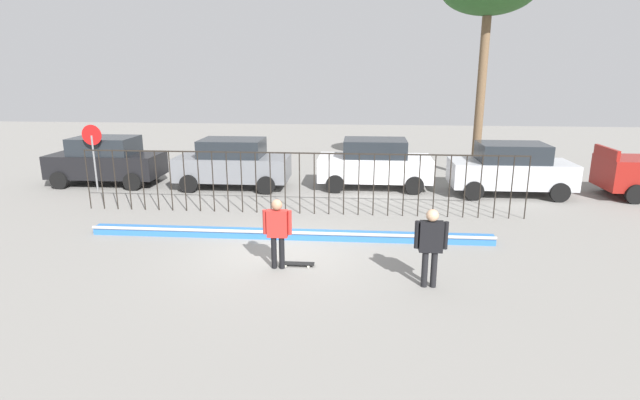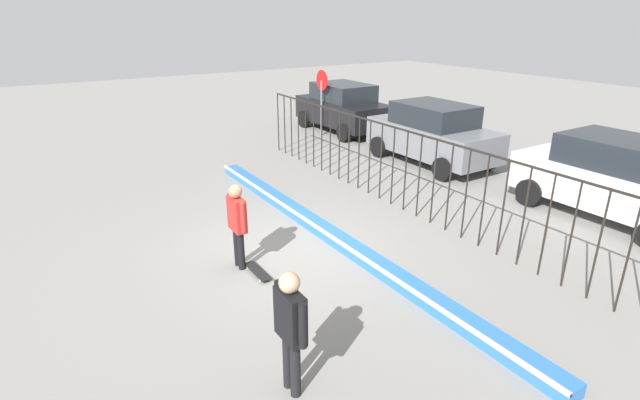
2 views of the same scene
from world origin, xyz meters
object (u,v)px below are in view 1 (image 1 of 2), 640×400
object	(u,v)px
camera_operator	(431,241)
parked_car_silver	(511,169)
parked_car_white	(374,163)
skateboarder	(277,228)
parked_car_black	(106,160)
parked_car_gray	(233,163)
stop_sign	(93,148)
skateboard	(297,264)

from	to	relation	value
camera_operator	parked_car_silver	distance (m)	9.31
parked_car_white	parked_car_silver	bearing A→B (deg)	-5.84
skateboarder	parked_car_black	distance (m)	11.55
camera_operator	parked_car_gray	world-z (taller)	parked_car_gray
skateboarder	stop_sign	xyz separation A→B (m)	(-8.14, 7.00, 0.62)
parked_car_gray	skateboarder	bearing A→B (deg)	-68.33
parked_car_white	stop_sign	size ratio (longest dim) A/B	1.72
stop_sign	parked_car_black	bearing A→B (deg)	96.18
camera_operator	parked_car_gray	size ratio (longest dim) A/B	0.40
parked_car_silver	camera_operator	bearing A→B (deg)	-114.47
parked_car_silver	stop_sign	world-z (taller)	stop_sign
skateboard	parked_car_black	size ratio (longest dim) A/B	0.19
camera_operator	stop_sign	xyz separation A→B (m)	(-11.50, 7.74, 0.59)
skateboarder	skateboard	bearing A→B (deg)	17.39
skateboard	parked_car_white	size ratio (longest dim) A/B	0.19
parked_car_white	parked_car_silver	world-z (taller)	same
parked_car_gray	stop_sign	world-z (taller)	stop_sign
parked_car_gray	parked_car_silver	bearing A→B (deg)	-0.86
skateboard	parked_car_silver	world-z (taller)	parked_car_silver
skateboard	camera_operator	distance (m)	3.22
skateboard	stop_sign	xyz separation A→B (m)	(-8.57, 6.84, 1.56)
parked_car_gray	camera_operator	bearing A→B (deg)	-52.93
skateboard	parked_car_black	world-z (taller)	parked_car_black
camera_operator	parked_car_black	bearing A→B (deg)	-8.01
parked_car_gray	parked_car_white	world-z (taller)	same
camera_operator	parked_car_black	world-z (taller)	parked_car_black
stop_sign	parked_car_silver	bearing A→B (deg)	2.53
parked_car_white	camera_operator	bearing A→B (deg)	-82.16
skateboarder	parked_car_white	xyz separation A→B (m)	(2.39, 8.33, -0.02)
skateboarder	parked_car_white	world-z (taller)	parked_car_white
camera_operator	stop_sign	size ratio (longest dim) A/B	0.69
camera_operator	parked_car_gray	bearing A→B (deg)	-24.19
parked_car_gray	parked_car_silver	xyz separation A→B (m)	(10.40, -0.24, 0.00)
parked_car_black	parked_car_white	bearing A→B (deg)	-0.01
skateboarder	parked_car_black	xyz separation A→B (m)	(-8.26, 8.07, -0.02)
parked_car_silver	stop_sign	distance (m)	15.49
parked_car_white	parked_car_silver	xyz separation A→B (m)	(4.93, -0.65, 0.00)
skateboard	parked_car_black	xyz separation A→B (m)	(-8.69, 7.91, 0.91)
camera_operator	parked_car_white	bearing A→B (deg)	-54.68
skateboard	stop_sign	distance (m)	11.07
skateboarder	parked_car_gray	distance (m)	8.49
skateboarder	stop_sign	distance (m)	10.75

